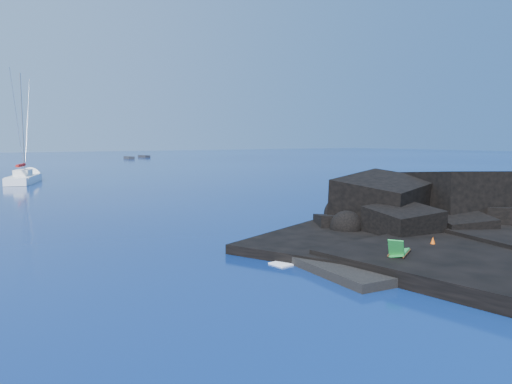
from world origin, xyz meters
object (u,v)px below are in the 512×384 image
Objects in this scene: sailboat at (24,183)px; distant_boat_b at (144,158)px; deck_chair at (400,247)px; marker_cone at (433,243)px; sunbather at (394,259)px; distant_boat_a at (129,159)px.

distant_boat_b is (42.41, 70.57, 0.00)m from sailboat.
marker_cone is (2.82, 0.53, -0.26)m from deck_chair.
marker_cone is at bearing 23.41° from sunbather.
sailboat is 2.67× the size of distant_boat_b.
sailboat is 2.65× the size of distant_boat_a.
marker_cone is at bearing -60.36° from sailboat.
sailboat is at bearing 66.40° from deck_chair.
deck_chair is 119.43m from distant_boat_a.
deck_chair is 0.33× the size of distant_boat_b.
sunbather is (5.30, -52.18, 0.50)m from sailboat.
sailboat reaches higher than distant_boat_a.
distant_boat_b is (33.86, 122.11, -0.65)m from marker_cone.
sailboat reaches higher than distant_boat_b.
deck_chair reaches higher than marker_cone.
sailboat reaches higher than sunbather.
deck_chair is at bearing -63.50° from sailboat.
sailboat is 52.25m from marker_cone.
deck_chair is (5.73, -52.07, 0.91)m from sailboat.
distant_boat_a is (35.54, 63.58, 0.00)m from sailboat.
deck_chair is at bearing 26.82° from sunbather.
distant_boat_b is (36.68, 122.64, -0.91)m from deck_chair.
distant_boat_b is at bearing 85.48° from sunbather.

